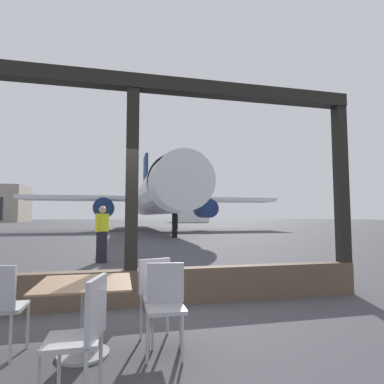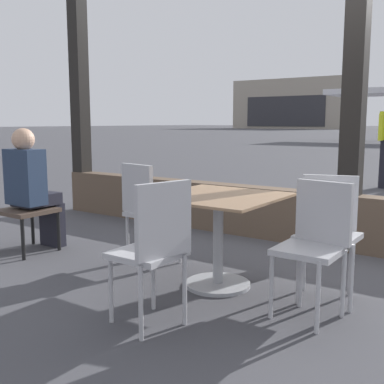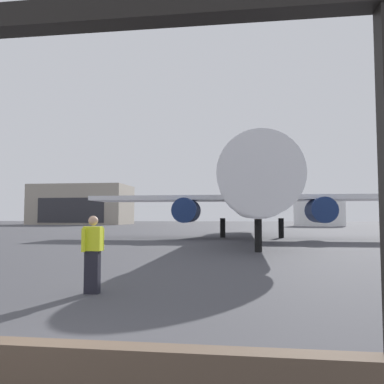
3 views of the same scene
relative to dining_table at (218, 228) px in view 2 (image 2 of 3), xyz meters
The scene contains 9 objects.
window_frame 1.98m from the dining_table, 72.82° to the left, with size 8.03×0.24×3.76m.
dining_table is the anchor object (origin of this frame).
cafe_chair_window_left 0.83m from the dining_table, ahead, with size 0.44×0.44×0.91m.
cafe_chair_window_right 0.84m from the dining_table, behind, with size 0.45×0.45×0.93m.
cafe_chair_aisle_left 0.89m from the dining_table, 84.64° to the right, with size 0.46×0.46×0.95m.
cafe_chair_aisle_right 0.83m from the dining_table, 18.35° to the left, with size 0.48×0.48×0.91m.
lounge_bench 2.11m from the dining_table, behind, with size 0.48×0.48×0.44m.
seated_passenger 2.11m from the dining_table, behind, with size 0.40×0.47×1.24m.
distant_hangar 91.13m from the dining_table, 112.01° to the left, with size 21.78×12.28×9.13m.
Camera 2 is at (1.38, -4.76, 1.30)m, focal length 44.08 mm.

